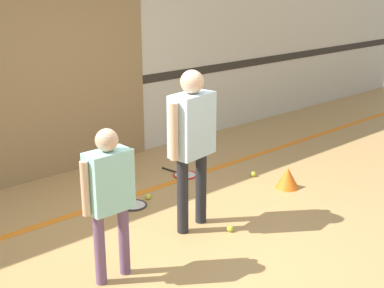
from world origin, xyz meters
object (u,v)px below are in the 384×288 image
(racket_second_spare, at_px, (184,174))
(person_instructor, at_px, (192,133))
(training_cone, at_px, (287,178))
(tennis_ball_near_instructor, at_px, (230,228))
(tennis_ball_stray_left, at_px, (253,174))
(racket_spare_on_floor, at_px, (133,206))
(tennis_ball_by_spare_racket, at_px, (148,197))
(person_student_left, at_px, (109,189))

(racket_second_spare, bearing_deg, person_instructor, 134.30)
(training_cone, bearing_deg, person_instructor, -179.77)
(tennis_ball_near_instructor, distance_m, tennis_ball_stray_left, 1.55)
(racket_second_spare, relative_size, training_cone, 2.00)
(tennis_ball_stray_left, bearing_deg, tennis_ball_near_instructor, -146.61)
(racket_spare_on_floor, height_order, training_cone, training_cone)
(tennis_ball_near_instructor, relative_size, tennis_ball_stray_left, 1.00)
(person_instructor, distance_m, tennis_ball_near_instructor, 1.03)
(tennis_ball_by_spare_racket, bearing_deg, tennis_ball_stray_left, -12.66)
(tennis_ball_stray_left, height_order, training_cone, training_cone)
(person_instructor, bearing_deg, racket_second_spare, 42.64)
(person_instructor, distance_m, tennis_ball_stray_left, 1.85)
(racket_second_spare, height_order, training_cone, training_cone)
(racket_spare_on_floor, xyz_separation_m, tennis_ball_near_instructor, (0.37, -1.12, 0.02))
(racket_spare_on_floor, bearing_deg, training_cone, 124.95)
(racket_spare_on_floor, bearing_deg, person_student_left, 17.42)
(racket_spare_on_floor, distance_m, training_cone, 1.86)
(tennis_ball_near_instructor, height_order, tennis_ball_by_spare_racket, same)
(tennis_ball_by_spare_racket, bearing_deg, racket_second_spare, 20.51)
(person_student_left, distance_m, racket_second_spare, 2.57)
(person_student_left, relative_size, tennis_ball_by_spare_racket, 19.68)
(tennis_ball_near_instructor, bearing_deg, tennis_ball_stray_left, 33.39)
(racket_second_spare, distance_m, tennis_ball_by_spare_racket, 0.85)
(racket_spare_on_floor, height_order, tennis_ball_near_instructor, tennis_ball_near_instructor)
(tennis_ball_near_instructor, xyz_separation_m, tennis_ball_stray_left, (1.29, 0.85, 0.00))
(racket_second_spare, height_order, tennis_ball_near_instructor, tennis_ball_near_instructor)
(racket_spare_on_floor, distance_m, tennis_ball_stray_left, 1.68)
(person_student_left, height_order, tennis_ball_stray_left, person_student_left)
(person_instructor, xyz_separation_m, tennis_ball_by_spare_racket, (0.09, 0.84, -0.95))
(person_student_left, relative_size, tennis_ball_stray_left, 19.68)
(person_student_left, bearing_deg, racket_spare_on_floor, 47.78)
(training_cone, bearing_deg, tennis_ball_stray_left, 93.08)
(tennis_ball_stray_left, bearing_deg, training_cone, -86.92)
(person_instructor, bearing_deg, tennis_ball_by_spare_racket, 74.66)
(person_instructor, xyz_separation_m, tennis_ball_stray_left, (1.50, 0.52, -0.95))
(person_student_left, xyz_separation_m, racket_spare_on_floor, (0.96, 1.05, -0.79))
(person_instructor, relative_size, racket_spare_on_floor, 2.97)
(racket_second_spare, xyz_separation_m, tennis_ball_stray_left, (0.62, -0.61, 0.02))
(tennis_ball_stray_left, distance_m, training_cone, 0.52)
(person_instructor, relative_size, racket_second_spare, 2.80)
(person_instructor, distance_m, racket_spare_on_floor, 1.26)
(person_instructor, height_order, tennis_ball_stray_left, person_instructor)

